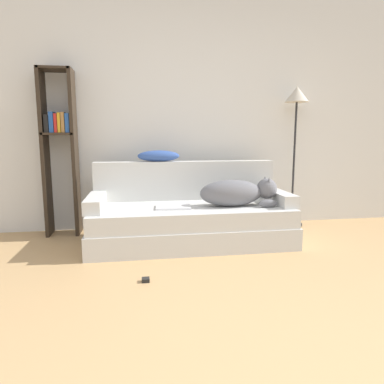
{
  "coord_description": "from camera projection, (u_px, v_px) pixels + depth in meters",
  "views": [
    {
      "loc": [
        -0.69,
        -1.36,
        1.04
      ],
      "look_at": [
        -0.18,
        1.82,
        0.53
      ],
      "focal_mm": 32.0,
      "sensor_mm": 36.0,
      "label": 1
    }
  ],
  "objects": [
    {
      "name": "dog",
      "position": [
        238.0,
        192.0,
        3.33
      ],
      "size": [
        0.77,
        0.28,
        0.28
      ],
      "color": "slate",
      "rests_on": "couch"
    },
    {
      "name": "couch_arm_right",
      "position": [
        278.0,
        197.0,
        3.5
      ],
      "size": [
        0.15,
        0.67,
        0.12
      ],
      "color": "silver",
      "rests_on": "couch"
    },
    {
      "name": "couch",
      "position": [
        190.0,
        225.0,
        3.4
      ],
      "size": [
        1.96,
        0.86,
        0.38
      ],
      "color": "silver",
      "rests_on": "ground_plane"
    },
    {
      "name": "couch_arm_left",
      "position": [
        95.0,
        202.0,
        3.21
      ],
      "size": [
        0.15,
        0.67,
        0.12
      ],
      "color": "silver",
      "rests_on": "couch"
    },
    {
      "name": "laptop",
      "position": [
        173.0,
        207.0,
        3.26
      ],
      "size": [
        0.35,
        0.26,
        0.02
      ],
      "rotation": [
        0.0,
        0.0,
        -0.08
      ],
      "color": "silver",
      "rests_on": "couch"
    },
    {
      "name": "couch_backrest",
      "position": [
        185.0,
        180.0,
        3.69
      ],
      "size": [
        1.92,
        0.15,
        0.41
      ],
      "color": "silver",
      "rests_on": "couch"
    },
    {
      "name": "throw_pillow",
      "position": [
        159.0,
        156.0,
        3.61
      ],
      "size": [
        0.44,
        0.15,
        0.12
      ],
      "color": "#335199",
      "rests_on": "couch_backrest"
    },
    {
      "name": "wall_back",
      "position": [
        196.0,
        111.0,
        3.95
      ],
      "size": [
        8.17,
        0.06,
        2.7
      ],
      "color": "silver",
      "rests_on": "ground_plane"
    },
    {
      "name": "floor_lamp",
      "position": [
        296.0,
        113.0,
        3.92
      ],
      "size": [
        0.27,
        0.27,
        1.62
      ],
      "color": "#232326",
      "rests_on": "ground_plane"
    },
    {
      "name": "bookshelf",
      "position": [
        60.0,
        144.0,
        3.59
      ],
      "size": [
        0.34,
        0.26,
        1.74
      ],
      "color": "#2D2319",
      "rests_on": "ground_plane"
    },
    {
      "name": "power_adapter",
      "position": [
        146.0,
        280.0,
        2.5
      ],
      "size": [
        0.06,
        0.06,
        0.03
      ],
      "color": "black",
      "rests_on": "ground_plane"
    },
    {
      "name": "ground_plane",
      "position": [
        291.0,
        364.0,
        1.59
      ],
      "size": [
        20.0,
        20.0,
        0.0
      ],
      "primitive_type": "plane",
      "color": "tan"
    }
  ]
}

